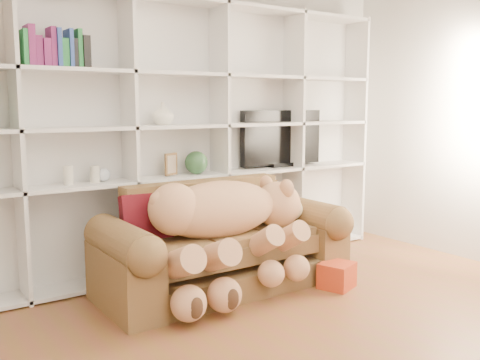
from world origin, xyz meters
TOP-DOWN VIEW (x-y plane):
  - wall_back at (0.00, 2.50)m, footprint 5.00×0.02m
  - bookshelf at (-0.24, 2.36)m, footprint 4.43×0.35m
  - sofa at (0.09, 1.71)m, footprint 2.02×0.87m
  - teddy_bear at (0.01, 1.54)m, footprint 1.51×0.83m
  - throw_pillow at (-0.51, 1.85)m, footprint 0.40×0.26m
  - gift_box at (0.85, 1.16)m, footprint 0.33×0.32m
  - tv at (1.21, 2.35)m, footprint 0.96×0.18m
  - picture_frame at (-0.06, 2.30)m, footprint 0.15×0.09m
  - green_vase at (0.19, 2.30)m, footprint 0.21×0.21m
  - figurine_tall at (-0.96, 2.30)m, footprint 0.08×0.08m
  - figurine_short at (-0.74, 2.30)m, footprint 0.09×0.09m
  - snow_globe at (-0.67, 2.30)m, footprint 0.11×0.11m
  - shelf_vase at (-0.13, 2.30)m, footprint 0.23×0.23m

SIDE VIEW (x-z plane):
  - gift_box at x=0.85m, z-range 0.00..0.21m
  - sofa at x=0.09m, z-range -0.10..0.75m
  - teddy_bear at x=0.01m, z-range 0.15..1.03m
  - throw_pillow at x=-0.51m, z-range 0.42..0.82m
  - snow_globe at x=-0.67m, z-range 0.87..0.98m
  - figurine_short at x=-0.74m, z-range 0.86..1.00m
  - figurine_tall at x=-0.96m, z-range 0.86..1.01m
  - green_vase at x=0.19m, z-range 0.86..1.07m
  - picture_frame at x=-0.06m, z-range 0.87..1.07m
  - tv at x=1.21m, z-range 0.86..1.43m
  - bookshelf at x=-0.24m, z-range 0.11..2.51m
  - wall_back at x=0.00m, z-range 0.00..2.70m
  - shelf_vase at x=-0.13m, z-range 1.31..1.51m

